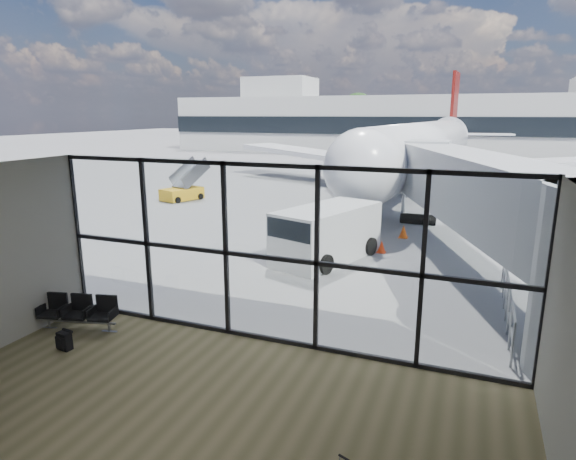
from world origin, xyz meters
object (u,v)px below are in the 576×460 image
Objects in this scene: airliner at (425,148)px; service_van at (325,233)px; seating_row at (80,310)px; backpack at (64,341)px; mobile_stairs at (183,192)px; belt_loader at (354,189)px.

airliner is 7.40× the size of service_van.
seating_row reaches higher than backpack.
backpack is 10.21m from service_van.
mobile_stairs is (-9.09, 18.95, 0.29)m from backpack.
seating_row is 9.41m from service_van.
airliner is at bearing 87.59° from backpack.
mobile_stairs is at bearing 122.50° from backpack.
backpack is at bearing -77.24° from seating_row.
backpack is 0.01× the size of airliner.
mobile_stairs reaches higher than backpack.
mobile_stairs is at bearing -135.31° from airliner.
backpack is 0.15× the size of mobile_stairs.
belt_loader is 1.35× the size of mobile_stairs.
seating_row is at bearing 123.58° from backpack.
backpack is at bearing -95.50° from airliner.
belt_loader is at bearing 93.40° from backpack.
service_van is 1.53× the size of mobile_stairs.
mobile_stairs is at bearing 161.88° from service_van.
service_van is (-1.42, -21.77, -1.95)m from airliner.
belt_loader reaches higher than seating_row.
seating_row is at bearing -96.85° from airliner.
seating_row is 0.05× the size of airliner.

